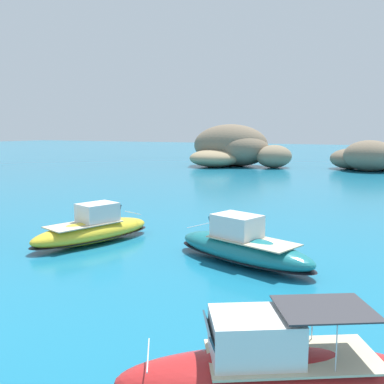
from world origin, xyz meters
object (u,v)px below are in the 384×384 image
at_px(motorboat_red, 268,373).
at_px(motorboat_yellow, 93,230).
at_px(islet_large, 235,149).
at_px(motorboat_teal, 242,247).
at_px(islet_small, 367,159).

bearing_deg(motorboat_red, motorboat_yellow, 144.31).
height_order(islet_large, motorboat_red, islet_large).
relative_size(islet_large, motorboat_red, 2.52).
xyz_separation_m(islet_large, motorboat_red, (28.07, -66.85, -2.48)).
relative_size(motorboat_teal, motorboat_red, 1.10).
relative_size(islet_small, motorboat_yellow, 1.82).
bearing_deg(motorboat_yellow, islet_small, 81.25).
xyz_separation_m(islet_small, motorboat_yellow, (-9.21, -59.82, -1.12)).
bearing_deg(motorboat_teal, motorboat_yellow, -177.73).
bearing_deg(islet_small, motorboat_red, -85.83).
distance_m(islet_large, motorboat_teal, 60.86).
height_order(islet_small, motorboat_teal, islet_small).
height_order(islet_small, motorboat_red, islet_small).
height_order(motorboat_teal, motorboat_red, motorboat_teal).
bearing_deg(motorboat_yellow, islet_large, 103.66).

